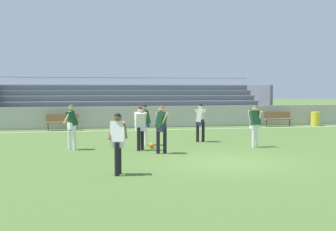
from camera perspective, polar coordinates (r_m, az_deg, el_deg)
The scene contains 15 objects.
ground_plane at distance 14.48m, azimuth 7.77°, elevation -5.85°, with size 160.00×160.00×0.00m, color #4C6B30.
field_line_sideline at distance 25.40m, azimuth -0.94°, elevation -1.83°, with size 44.00×0.12×0.01m, color white.
sideline_wall at distance 27.03m, azimuth -1.64°, elevation -0.16°, with size 48.00×0.16×1.28m, color #BCB7AD.
bleacher_stand at distance 29.86m, azimuth -4.37°, elevation 1.56°, with size 17.82×4.63×3.15m.
bench_far_right at distance 28.64m, azimuth 13.78°, elevation -0.24°, with size 1.80×0.40×0.90m.
bench_far_left at distance 25.81m, azimuth -13.30°, elevation -0.63°, with size 1.80×0.40×0.90m.
trash_bin at distance 29.76m, azimuth 18.25°, elevation -0.39°, with size 0.55×0.55×0.87m, color yellow.
player_white_dropping_back at distance 16.89m, azimuth -3.54°, elevation -1.12°, with size 0.45×0.45×1.67m.
player_dark_overlapping at distance 18.39m, azimuth -3.01°, elevation -0.71°, with size 0.61×0.52×1.68m.
player_white_wide_left at distance 19.62m, azimuth 4.15°, elevation -0.48°, with size 0.46×0.64×1.67m.
player_dark_challenging at distance 18.12m, azimuth 11.00°, elevation -0.85°, with size 0.45×0.48×1.67m.
player_dark_on_ball at distance 16.04m, azimuth -0.84°, elevation -1.22°, with size 0.50×0.64×1.72m.
player_dark_deep_cover at distance 17.43m, azimuth -12.16°, elevation -0.92°, with size 0.65×0.50×1.72m.
player_white_pressing_high at distance 12.12m, azimuth -6.40°, elevation -2.88°, with size 0.56×0.43×1.68m.
soccer_ball at distance 17.55m, azimuth -2.08°, elevation -3.84°, with size 0.22×0.22×0.22m, color orange.
Camera 1 is at (-4.85, -13.45, 2.33)m, focal length 47.87 mm.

